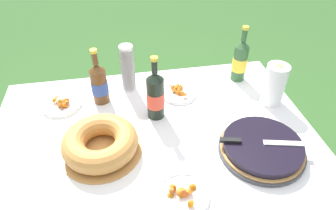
{
  "coord_description": "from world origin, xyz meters",
  "views": [
    {
      "loc": [
        -0.11,
        -0.97,
        1.67
      ],
      "look_at": [
        0.09,
        0.14,
        0.75
      ],
      "focal_mm": 32.0,
      "sensor_mm": 36.0,
      "label": 1
    }
  ],
  "objects_px": {
    "cup_stack": "(128,69)",
    "juice_bottle_red": "(155,95)",
    "cider_bottle_amber": "(99,83)",
    "berry_tart": "(262,148)",
    "snack_plate_near": "(179,92)",
    "serving_knife": "(257,142)",
    "paper_towel_roll": "(274,85)",
    "snack_plate_left": "(183,194)",
    "cider_bottle_green": "(240,60)",
    "snack_plate_right": "(62,104)",
    "bundt_cake": "(100,143)"
  },
  "relations": [
    {
      "from": "snack_plate_left",
      "to": "serving_knife",
      "type": "bearing_deg",
      "value": 25.02
    },
    {
      "from": "snack_plate_right",
      "to": "cup_stack",
      "type": "bearing_deg",
      "value": 13.58
    },
    {
      "from": "serving_knife",
      "to": "paper_towel_roll",
      "type": "bearing_deg",
      "value": 68.55
    },
    {
      "from": "cider_bottle_green",
      "to": "snack_plate_left",
      "type": "xyz_separation_m",
      "value": [
        -0.48,
        -0.72,
        -0.11
      ]
    },
    {
      "from": "snack_plate_near",
      "to": "cup_stack",
      "type": "bearing_deg",
      "value": 159.2
    },
    {
      "from": "berry_tart",
      "to": "juice_bottle_red",
      "type": "xyz_separation_m",
      "value": [
        -0.41,
        0.32,
        0.1
      ]
    },
    {
      "from": "serving_knife",
      "to": "cup_stack",
      "type": "relative_size",
      "value": 1.39
    },
    {
      "from": "cider_bottle_amber",
      "to": "paper_towel_roll",
      "type": "height_order",
      "value": "cider_bottle_amber"
    },
    {
      "from": "cup_stack",
      "to": "snack_plate_right",
      "type": "height_order",
      "value": "cup_stack"
    },
    {
      "from": "snack_plate_right",
      "to": "berry_tart",
      "type": "bearing_deg",
      "value": -28.58
    },
    {
      "from": "berry_tart",
      "to": "snack_plate_near",
      "type": "distance_m",
      "value": 0.54
    },
    {
      "from": "cider_bottle_green",
      "to": "paper_towel_roll",
      "type": "distance_m",
      "value": 0.25
    },
    {
      "from": "cider_bottle_green",
      "to": "juice_bottle_red",
      "type": "bearing_deg",
      "value": -155.1
    },
    {
      "from": "cup_stack",
      "to": "juice_bottle_red",
      "type": "relative_size",
      "value": 0.81
    },
    {
      "from": "serving_knife",
      "to": "cider_bottle_amber",
      "type": "relative_size",
      "value": 1.22
    },
    {
      "from": "cider_bottle_amber",
      "to": "paper_towel_roll",
      "type": "distance_m",
      "value": 0.88
    },
    {
      "from": "serving_knife",
      "to": "juice_bottle_red",
      "type": "xyz_separation_m",
      "value": [
        -0.38,
        0.32,
        0.06
      ]
    },
    {
      "from": "snack_plate_left",
      "to": "berry_tart",
      "type": "bearing_deg",
      "value": 22.49
    },
    {
      "from": "cider_bottle_green",
      "to": "paper_towel_roll",
      "type": "height_order",
      "value": "cider_bottle_green"
    },
    {
      "from": "snack_plate_near",
      "to": "snack_plate_left",
      "type": "distance_m",
      "value": 0.64
    },
    {
      "from": "serving_knife",
      "to": "snack_plate_right",
      "type": "height_order",
      "value": "serving_knife"
    },
    {
      "from": "cup_stack",
      "to": "cider_bottle_green",
      "type": "height_order",
      "value": "cider_bottle_green"
    },
    {
      "from": "cup_stack",
      "to": "paper_towel_roll",
      "type": "relative_size",
      "value": 1.21
    },
    {
      "from": "cider_bottle_green",
      "to": "cider_bottle_amber",
      "type": "height_order",
      "value": "cider_bottle_green"
    },
    {
      "from": "bundt_cake",
      "to": "snack_plate_right",
      "type": "bearing_deg",
      "value": 119.65
    },
    {
      "from": "cider_bottle_amber",
      "to": "juice_bottle_red",
      "type": "relative_size",
      "value": 0.92
    },
    {
      "from": "serving_knife",
      "to": "snack_plate_near",
      "type": "bearing_deg",
      "value": 130.59
    },
    {
      "from": "cider_bottle_green",
      "to": "snack_plate_right",
      "type": "xyz_separation_m",
      "value": [
        -0.98,
        -0.08,
        -0.11
      ]
    },
    {
      "from": "juice_bottle_red",
      "to": "berry_tart",
      "type": "bearing_deg",
      "value": -37.91
    },
    {
      "from": "bundt_cake",
      "to": "snack_plate_right",
      "type": "distance_m",
      "value": 0.41
    },
    {
      "from": "juice_bottle_red",
      "to": "snack_plate_near",
      "type": "distance_m",
      "value": 0.24
    },
    {
      "from": "berry_tart",
      "to": "paper_towel_roll",
      "type": "distance_m",
      "value": 0.38
    },
    {
      "from": "cup_stack",
      "to": "juice_bottle_red",
      "type": "bearing_deg",
      "value": -65.51
    },
    {
      "from": "bundt_cake",
      "to": "cider_bottle_amber",
      "type": "distance_m",
      "value": 0.36
    },
    {
      "from": "cider_bottle_amber",
      "to": "juice_bottle_red",
      "type": "distance_m",
      "value": 0.31
    },
    {
      "from": "berry_tart",
      "to": "cider_bottle_amber",
      "type": "xyz_separation_m",
      "value": [
        -0.68,
        0.49,
        0.08
      ]
    },
    {
      "from": "snack_plate_left",
      "to": "snack_plate_near",
      "type": "bearing_deg",
      "value": 79.74
    },
    {
      "from": "cider_bottle_amber",
      "to": "juice_bottle_red",
      "type": "bearing_deg",
      "value": -32.22
    },
    {
      "from": "bundt_cake",
      "to": "cup_stack",
      "type": "xyz_separation_m",
      "value": [
        0.16,
        0.44,
        0.08
      ]
    },
    {
      "from": "cup_stack",
      "to": "bundt_cake",
      "type": "bearing_deg",
      "value": -109.63
    },
    {
      "from": "berry_tart",
      "to": "cup_stack",
      "type": "height_order",
      "value": "cup_stack"
    },
    {
      "from": "serving_knife",
      "to": "cider_bottle_green",
      "type": "xyz_separation_m",
      "value": [
        0.13,
        0.55,
        0.06
      ]
    },
    {
      "from": "snack_plate_left",
      "to": "snack_plate_right",
      "type": "relative_size",
      "value": 0.96
    },
    {
      "from": "serving_knife",
      "to": "bundt_cake",
      "type": "bearing_deg",
      "value": -177.22
    },
    {
      "from": "serving_knife",
      "to": "cider_bottle_green",
      "type": "bearing_deg",
      "value": 90.45
    },
    {
      "from": "juice_bottle_red",
      "to": "snack_plate_left",
      "type": "height_order",
      "value": "juice_bottle_red"
    },
    {
      "from": "juice_bottle_red",
      "to": "cup_stack",
      "type": "bearing_deg",
      "value": 114.49
    },
    {
      "from": "cup_stack",
      "to": "snack_plate_near",
      "type": "xyz_separation_m",
      "value": [
        0.26,
        -0.1,
        -0.12
      ]
    },
    {
      "from": "snack_plate_left",
      "to": "paper_towel_roll",
      "type": "distance_m",
      "value": 0.75
    },
    {
      "from": "cider_bottle_amber",
      "to": "juice_bottle_red",
      "type": "xyz_separation_m",
      "value": [
        0.26,
        -0.17,
        0.01
      ]
    }
  ]
}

